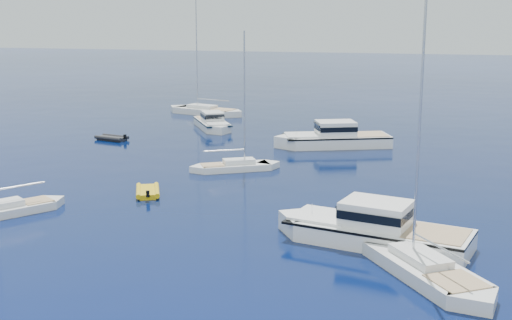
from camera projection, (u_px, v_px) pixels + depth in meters
The scene contains 9 objects.
motor_cruiser_centre at pixel (371, 243), 38.91m from camera, with size 3.77×12.32×3.23m, color white, non-canonical shape.
motor_cruiser_distant at pixel (333, 147), 66.99m from camera, with size 3.75×12.26×3.22m, color silver, non-canonical shape.
motor_cruiser_horizon at pixel (213, 129), 77.22m from camera, with size 2.87×9.39×2.47m, color silver, non-canonical shape.
sailboat_fore at pixel (7, 214), 44.50m from camera, with size 2.17×8.36×12.29m, color silver, non-canonical shape.
sailboat_mid_r at pixel (424, 276), 34.09m from camera, with size 2.82×10.84×15.94m, color silver, non-canonical shape.
sailboat_centre at pixel (235, 170), 56.98m from camera, with size 2.11×8.12×11.94m, color silver, non-canonical shape.
sailboat_far_l at pixel (205, 114), 88.32m from camera, with size 3.05×11.74×17.26m, color silver, non-canonical shape.
tender_yellow at pixel (148, 194), 49.41m from camera, with size 2.00×3.64×0.95m, color gold, non-canonical shape.
tender_grey_far at pixel (112, 140), 70.36m from camera, with size 1.93×3.49×0.95m, color black, non-canonical shape.
Camera 1 is at (7.03, -24.48, 12.93)m, focal length 47.76 mm.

